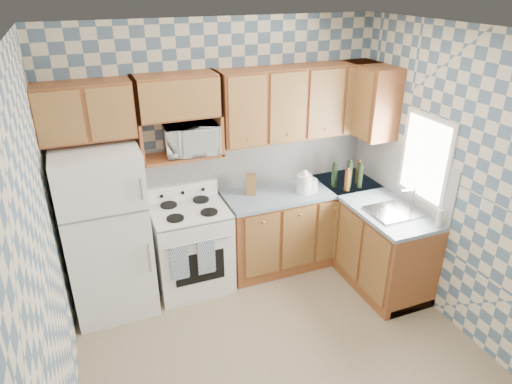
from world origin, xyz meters
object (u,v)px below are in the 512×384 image
refrigerator (107,232)px  microwave (191,139)px  electric_kettle (304,184)px  stove_body (191,249)px

refrigerator → microwave: (0.92, 0.19, 0.75)m
refrigerator → electric_kettle: 2.07m
refrigerator → microwave: 1.20m
stove_body → microwave: size_ratio=1.72×
stove_body → electric_kettle: size_ratio=4.39×
microwave → electric_kettle: 1.30m
stove_body → microwave: bearing=56.4°
refrigerator → stove_body: size_ratio=1.87×
refrigerator → electric_kettle: size_ratio=8.19×
refrigerator → microwave: size_ratio=3.22×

